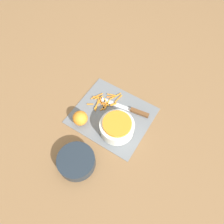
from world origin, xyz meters
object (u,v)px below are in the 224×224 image
bowl_dark (76,161)px  orange_left (80,118)px  bowl_speckled (117,127)px  knife (133,110)px

bowl_dark → orange_left: orange_left is taller
bowl_speckled → knife: bowl_speckled is taller
bowl_speckled → orange_left: 0.18m
bowl_speckled → knife: 0.14m
knife → bowl_dark: bearing=69.0°
bowl_speckled → knife: size_ratio=0.63×
bowl_speckled → orange_left: size_ratio=2.24×
knife → orange_left: orange_left is taller
bowl_speckled → bowl_dark: 0.24m
bowl_speckled → bowl_dark: size_ratio=0.99×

